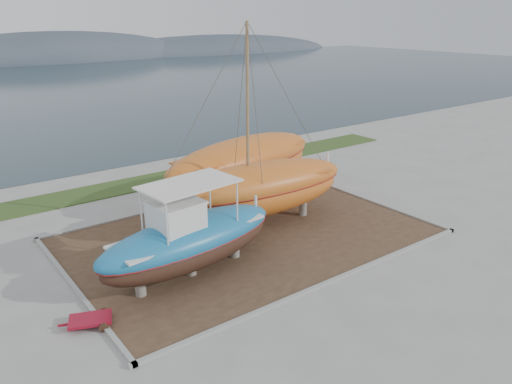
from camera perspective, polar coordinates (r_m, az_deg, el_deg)
ground at (r=23.65m, az=4.85°, el=-8.30°), size 140.00×140.00×0.00m
dirt_patch at (r=26.43m, az=-0.91°, el=-5.01°), size 18.00×12.00×0.06m
curb_frame at (r=26.41m, az=-0.91°, el=-4.92°), size 18.60×12.60×0.15m
grass_strip at (r=35.76m, az=-11.79°, el=1.28°), size 44.00×3.00×0.08m
blue_caique at (r=21.90m, az=-7.62°, el=-4.36°), size 9.19×3.77×4.30m
white_dinghy at (r=24.46m, az=-12.63°, el=-6.10°), size 4.03×2.49×1.14m
orange_sailboat at (r=25.83m, az=0.10°, el=7.04°), size 11.13×4.19×10.71m
orange_bare_hull at (r=30.73m, az=-1.49°, el=2.47°), size 12.19×5.69×3.85m
red_trailer at (r=20.32m, az=-18.38°, el=-13.90°), size 2.59×1.94×0.33m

